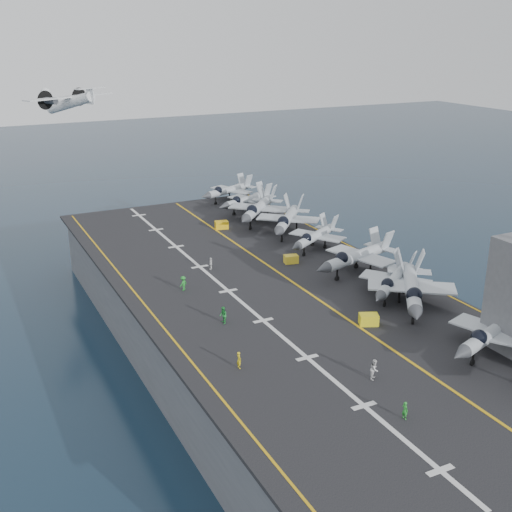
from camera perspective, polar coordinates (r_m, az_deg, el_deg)
name	(u,v)px	position (r m, az deg, el deg)	size (l,w,h in m)	color
ground	(269,353)	(89.97, 1.14, -8.60)	(500.00, 500.00, 0.00)	#142135
hull	(269,320)	(87.73, 1.17, -5.72)	(36.00, 90.00, 10.00)	#56595E
flight_deck	(269,285)	(85.64, 1.19, -2.57)	(38.00, 92.00, 0.40)	black
foul_line	(289,279)	(86.89, 2.95, -2.10)	(0.35, 90.00, 0.02)	gold
landing_centerline	(228,291)	(83.16, -2.49, -3.11)	(0.50, 90.00, 0.02)	silver
deck_edge_port	(146,306)	(79.74, -9.75, -4.42)	(0.25, 90.00, 0.02)	gold
deck_edge_stbd	(382,262)	(95.00, 11.14, -0.54)	(0.25, 90.00, 0.02)	gold
fighter_jet_1	(493,331)	(71.27, 20.31, -6.29)	(16.12, 13.17, 4.83)	gray
fighter_jet_2	(412,287)	(79.29, 13.71, -2.71)	(17.84, 19.00, 5.49)	gray
fighter_jet_3	(394,279)	(82.56, 12.16, -2.03)	(15.84, 14.91, 4.58)	gray
fighter_jet_4	(357,255)	(89.40, 8.97, 0.06)	(17.11, 13.80, 5.17)	gray
fighter_jet_5	(315,235)	(98.47, 5.28, 1.83)	(15.37, 13.94, 4.44)	gray
fighter_jet_6	(287,218)	(105.59, 2.80, 3.36)	(17.76, 18.35, 5.34)	#A1A8B0
fighter_jet_7	(258,208)	(111.82, 0.17, 4.33)	(18.41, 18.61, 5.46)	gray
fighter_jet_8	(247,199)	(119.24, -0.78, 5.08)	(15.55, 13.16, 4.58)	#939BA2
tow_cart_a	(369,319)	(74.79, 9.99, -5.58)	(2.52, 2.14, 1.28)	gold
tow_cart_b	(291,259)	(92.91, 3.13, -0.27)	(2.17, 1.62, 1.18)	gold
tow_cart_c	(222,225)	(109.06, -3.08, 2.78)	(2.42, 1.83, 1.30)	yellow
crew_1	(239,360)	(64.65, -1.53, -9.22)	(0.73, 1.09, 1.80)	gold
crew_2	(223,315)	(73.87, -2.94, -5.29)	(1.00, 1.34, 2.05)	green
crew_3	(183,283)	(83.52, -6.49, -2.42)	(1.39, 1.27, 1.93)	#1E8D2A
crew_4	(211,264)	(90.33, -4.03, -0.68)	(1.20, 1.28, 1.77)	silver
crew_6	(405,410)	(58.50, 13.10, -13.21)	(0.78, 1.07, 1.67)	#228E2B
crew_7	(374,369)	(63.79, 10.49, -9.87)	(1.47, 1.43, 2.06)	silver
transport_plane	(70,103)	(133.60, -16.18, 12.94)	(24.08, 21.50, 4.73)	silver
fighter_jet_9	(229,189)	(126.74, -2.45, 5.93)	(15.55, 13.16, 4.58)	#939BA2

